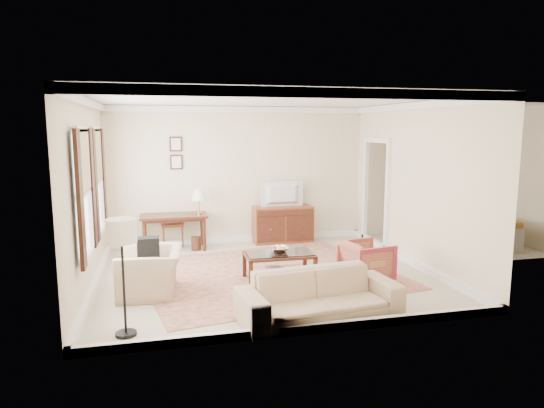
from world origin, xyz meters
name	(u,v)px	position (x,y,z in m)	size (l,w,h in m)	color
room_shell	(264,126)	(0.00, 0.00, 2.47)	(5.51, 5.01, 2.91)	beige
annex_bedroom	(459,228)	(4.49, 1.15, 0.34)	(3.00, 2.70, 2.90)	beige
window_front	(84,194)	(-2.70, -0.70, 1.55)	(0.12, 1.56, 1.80)	#CCB284
window_rear	(97,181)	(-2.70, 0.90, 1.55)	(0.12, 1.56, 1.80)	#CCB284
doorway	(376,195)	(2.71, 1.50, 1.08)	(0.10, 1.12, 2.25)	white
rug	(267,274)	(0.05, 0.00, 0.01)	(4.04, 3.47, 0.01)	maroon
writing_desk	(174,220)	(-1.41, 2.07, 0.61)	(1.32, 0.66, 0.72)	#4B2315
desk_chair	(172,221)	(-1.43, 2.42, 0.53)	(0.45, 0.45, 1.05)	brown
desk_lamp	(199,202)	(-0.90, 2.07, 0.97)	(0.32, 0.32, 0.50)	silver
framed_prints	(176,153)	(-1.31, 2.47, 1.94)	(0.25, 0.04, 0.68)	#4B2315
sideboard	(283,224)	(0.89, 2.23, 0.39)	(1.27, 0.49, 0.78)	brown
tv	(283,186)	(0.89, 2.21, 1.22)	(0.88, 0.51, 0.12)	black
coffee_table	(279,259)	(0.16, -0.37, 0.36)	(1.10, 0.65, 0.47)	#4B2315
fruit_bowl	(279,248)	(0.17, -0.32, 0.52)	(0.42, 0.42, 0.10)	silver
book_a	(270,268)	(0.02, -0.29, 0.18)	(0.28, 0.04, 0.38)	brown
book_b	(290,271)	(0.31, -0.48, 0.18)	(0.28, 0.03, 0.38)	brown
striped_armchair	(366,259)	(1.51, -0.73, 0.36)	(0.70, 0.65, 0.72)	#99213F
club_armchair	(151,264)	(-1.85, -0.55, 0.45)	(1.03, 0.67, 0.90)	tan
backpack	(148,248)	(-1.87, -0.52, 0.70)	(0.32, 0.22, 0.40)	black
sofa	(319,287)	(0.28, -2.02, 0.41)	(2.10, 0.61, 0.82)	tan
floor_lamp	(122,240)	(-2.14, -2.00, 1.17)	(0.35, 0.35, 1.41)	black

